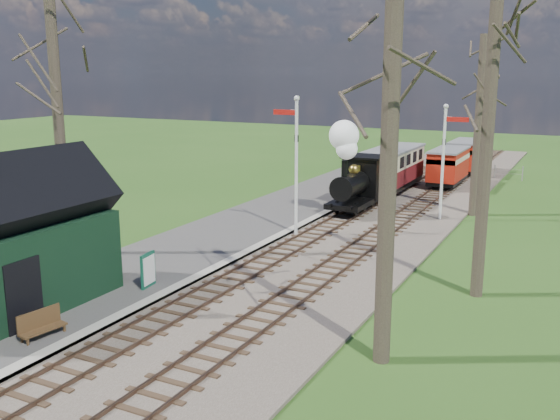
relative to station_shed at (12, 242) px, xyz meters
The scene contains 18 objects.
ground 6.29m from the station_shed, 42.94° to the right, with size 140.00×140.00×0.00m, color #2C541A.
distant_hills 63.40m from the station_shed, 84.61° to the left, with size 114.40×48.00×22.02m.
ballast_bed 18.98m from the station_shed, 72.73° to the left, with size 8.00×60.00×0.10m, color brown.
track_near 18.63m from the station_shed, 76.57° to the left, with size 1.60×60.00×0.15m.
track_far 19.40m from the station_shed, 69.04° to the left, with size 1.60×60.00×0.15m.
platform 10.26m from the station_shed, 85.44° to the left, with size 5.00×44.00×0.20m, color #474442.
coping_strip 10.69m from the station_shed, 72.79° to the left, with size 0.40×44.00×0.21m, color #B2AD9E.
station_shed is the anchor object (origin of this frame).
semaphore_near 12.58m from the station_shed, 73.62° to the left, with size 1.22×0.24×6.22m.
semaphore_far 20.01m from the station_shed, 64.28° to the left, with size 1.22×0.24×5.72m.
bare_trees 8.81m from the station_shed, 47.30° to the left, with size 15.51×22.39×12.00m.
fence_line 32.38m from the station_shed, 81.83° to the left, with size 12.60×0.08×1.00m.
locomotive 18.11m from the station_shed, 76.31° to the left, with size 1.89×4.42×4.73m.
coach 24.06m from the station_shed, 79.71° to the left, with size 2.21×7.57×2.32m.
red_carriage_a 28.28m from the station_shed, 75.88° to the left, with size 1.85×4.58×1.95m.
red_carriage_b 33.64m from the station_shed, 78.16° to the left, with size 1.85×4.58×1.95m.
sign_board 4.32m from the station_shed, 55.52° to the left, with size 0.20×0.80×1.16m.
bench 3.05m from the station_shed, 27.13° to the right, with size 0.58×1.34×0.74m.
Camera 1 is at (10.87, -8.25, 7.22)m, focal length 40.00 mm.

